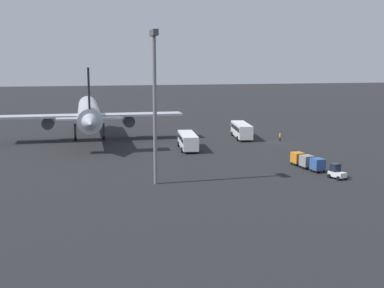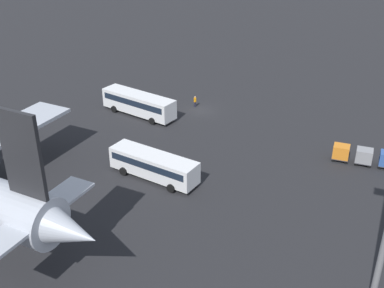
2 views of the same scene
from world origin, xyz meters
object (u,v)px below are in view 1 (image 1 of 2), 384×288
object	(u,v)px
worker_person	(280,137)
cargo_cart_grey	(307,161)
baggage_tug	(337,172)
shuttle_bus_far	(188,140)
cargo_cart_orange	(298,158)
airplane	(89,113)
shuttle_bus_near	(241,129)
cargo_cart_blue	(318,164)

from	to	relation	value
worker_person	cargo_cart_grey	world-z (taller)	cargo_cart_grey
baggage_tug	cargo_cart_grey	world-z (taller)	baggage_tug
shuttle_bus_far	cargo_cart_orange	distance (m)	23.02
airplane	worker_person	bearing A→B (deg)	-106.51
shuttle_bus_near	shuttle_bus_far	size ratio (longest dim) A/B	1.10
worker_person	cargo_cart_orange	size ratio (longest dim) A/B	0.83
worker_person	airplane	bearing A→B (deg)	70.48
shuttle_bus_near	cargo_cart_blue	bearing A→B (deg)	-171.08
airplane	shuttle_bus_near	distance (m)	33.17
airplane	worker_person	size ratio (longest dim) A/B	26.48
airplane	shuttle_bus_far	distance (m)	24.96
airplane	shuttle_bus_near	world-z (taller)	airplane
worker_person	cargo_cart_blue	xyz separation A→B (m)	(-28.55, 7.78, 0.32)
baggage_tug	cargo_cart_orange	bearing A→B (deg)	-9.98
baggage_tug	worker_person	xyz separation A→B (m)	(32.95, -7.34, -0.07)
worker_person	cargo_cart_blue	world-z (taller)	cargo_cart_blue
baggage_tug	cargo_cart_orange	world-z (taller)	baggage_tug
worker_person	shuttle_bus_near	bearing A→B (deg)	43.95
shuttle_bus_far	cargo_cart_blue	xyz separation A→B (m)	(-24.40, -13.39, -0.63)
airplane	shuttle_bus_far	xyz separation A→B (m)	(-17.72, -17.13, -3.96)
shuttle_bus_far	worker_person	distance (m)	21.59
cargo_cart_grey	cargo_cart_orange	bearing A→B (deg)	2.25
cargo_cart_grey	cargo_cart_orange	world-z (taller)	same
shuttle_bus_far	cargo_cart_grey	xyz separation A→B (m)	(-21.71, -13.08, -0.63)
shuttle_bus_near	baggage_tug	distance (m)	39.35
airplane	cargo_cart_grey	xyz separation A→B (m)	(-39.43, -30.21, -4.59)
cargo_cart_blue	worker_person	bearing A→B (deg)	-15.24
shuttle_bus_far	cargo_cart_grey	world-z (taller)	shuttle_bus_far
cargo_cart_orange	baggage_tug	bearing A→B (deg)	-174.99
baggage_tug	cargo_cart_orange	size ratio (longest dim) A/B	1.27
shuttle_bus_far	cargo_cart_grey	size ratio (longest dim) A/B	5.36
airplane	cargo_cart_grey	world-z (taller)	airplane
cargo_cart_grey	cargo_cart_blue	bearing A→B (deg)	-173.42
airplane	baggage_tug	size ratio (longest dim) A/B	17.36
cargo_cart_orange	airplane	bearing A→B (deg)	39.33
shuttle_bus_near	cargo_cart_orange	xyz separation A→B (m)	(-29.53, 2.05, -0.75)
cargo_cart_blue	cargo_cart_orange	size ratio (longest dim) A/B	1.00
baggage_tug	cargo_cart_orange	xyz separation A→B (m)	(9.79, 0.86, 0.25)
shuttle_bus_near	cargo_cart_grey	world-z (taller)	shuttle_bus_near
airplane	cargo_cart_orange	world-z (taller)	airplane
cargo_cart_grey	cargo_cart_orange	size ratio (longest dim) A/B	1.00
worker_person	cargo_cart_orange	distance (m)	24.56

